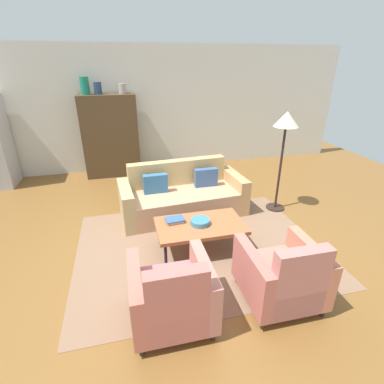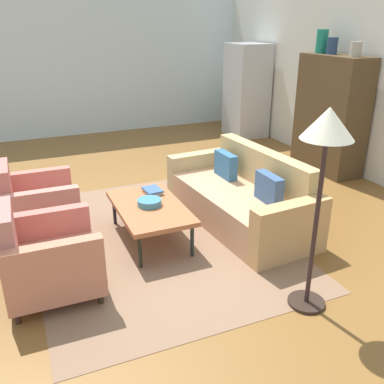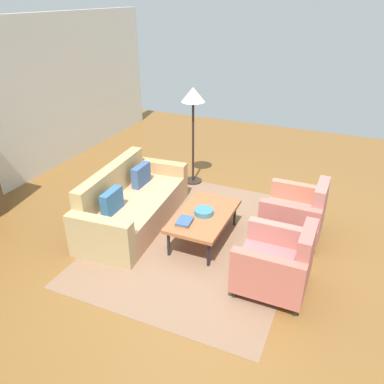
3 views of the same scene
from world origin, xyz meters
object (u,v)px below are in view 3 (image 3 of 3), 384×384
at_px(couch, 130,205).
at_px(fruit_bowl, 204,212).
at_px(floor_lamp, 193,104).
at_px(armchair_right, 298,215).
at_px(coffee_table, 204,216).
at_px(book_stack, 185,222).
at_px(armchair_left, 279,265).

relative_size(couch, fruit_bowl, 8.23).
xyz_separation_m(fruit_bowl, floor_lamp, (1.66, 0.88, 1.00)).
xyz_separation_m(couch, floor_lamp, (1.66, -0.31, 1.16)).
bearing_deg(fruit_bowl, floor_lamp, 27.98).
xyz_separation_m(armchair_right, floor_lamp, (1.06, 2.05, 1.10)).
distance_m(couch, floor_lamp, 2.05).
height_order(coffee_table, floor_lamp, floor_lamp).
bearing_deg(book_stack, armchair_left, -101.83).
bearing_deg(armchair_left, fruit_bowl, 63.19).
xyz_separation_m(coffee_table, armchair_right, (0.60, -1.17, -0.03)).
distance_m(armchair_right, book_stack, 1.61).
xyz_separation_m(armchair_left, floor_lamp, (2.26, 2.05, 1.10)).
relative_size(coffee_table, fruit_bowl, 4.56).
relative_size(armchair_right, floor_lamp, 0.51).
bearing_deg(armchair_right, book_stack, 125.90).
distance_m(armchair_right, floor_lamp, 2.55).
relative_size(couch, armchair_left, 2.46).
bearing_deg(fruit_bowl, armchair_right, -62.70).
height_order(fruit_bowl, floor_lamp, floor_lamp).
distance_m(armchair_right, fruit_bowl, 1.32).
xyz_separation_m(armchair_right, fruit_bowl, (-0.60, 1.17, 0.10)).
bearing_deg(armchair_right, coffee_table, 117.81).
relative_size(coffee_table, floor_lamp, 0.70).
height_order(armchair_right, floor_lamp, floor_lamp).
bearing_deg(couch, book_stack, 68.60).
distance_m(couch, fruit_bowl, 1.20).
relative_size(coffee_table, book_stack, 4.46).
height_order(couch, coffee_table, couch).
bearing_deg(coffee_table, couch, 90.32).
bearing_deg(armchair_right, couch, 105.06).
bearing_deg(armchair_right, armchair_left, -179.38).
relative_size(fruit_bowl, book_stack, 0.98).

